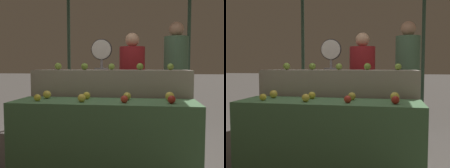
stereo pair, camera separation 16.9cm
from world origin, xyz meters
TOP-DOWN VIEW (x-y plane):
  - display_counter_front at (0.00, 0.00)m, footprint 1.86×0.55m
  - display_counter_back at (0.00, 0.60)m, footprint 1.86×0.55m
  - apple_front_0 at (-0.66, -0.11)m, footprint 0.07×0.07m
  - apple_front_1 at (-0.21, -0.11)m, footprint 0.08×0.08m
  - apple_front_2 at (0.21, -0.11)m, footprint 0.07×0.07m
  - apple_front_3 at (0.65, -0.10)m, footprint 0.08×0.08m
  - apple_front_4 at (-0.65, 0.11)m, footprint 0.09×0.09m
  - apple_front_5 at (-0.21, 0.10)m, footprint 0.08×0.08m
  - apple_front_6 at (0.22, 0.10)m, footprint 0.08×0.08m
  - apple_front_7 at (0.65, 0.11)m, footprint 0.09×0.09m
  - apple_back_0 at (-0.68, 0.60)m, footprint 0.09×0.09m
  - apple_back_1 at (-0.35, 0.60)m, footprint 0.08×0.08m
  - apple_back_2 at (-0.01, 0.60)m, footprint 0.08×0.08m
  - apple_back_3 at (0.34, 0.61)m, footprint 0.08×0.08m
  - apple_back_4 at (0.70, 0.59)m, footprint 0.08×0.08m
  - produce_scale at (-0.22, 1.12)m, footprint 0.30×0.20m
  - person_vendor_at_scale at (0.20, 1.40)m, footprint 0.50×0.50m
  - person_customer_left at (0.89, 1.80)m, footprint 0.46×0.46m

SIDE VIEW (x-z plane):
  - display_counter_front at x=0.00m, z-range 0.00..0.76m
  - display_counter_back at x=0.00m, z-range 0.00..1.06m
  - apple_front_0 at x=-0.66m, z-range 0.76..0.83m
  - apple_front_2 at x=0.21m, z-range 0.76..0.83m
  - apple_front_3 at x=0.65m, z-range 0.76..0.83m
  - apple_front_5 at x=-0.21m, z-range 0.76..0.83m
  - apple_front_1 at x=-0.21m, z-range 0.76..0.84m
  - apple_front_6 at x=0.22m, z-range 0.76..0.84m
  - apple_front_4 at x=-0.65m, z-range 0.76..0.84m
  - apple_front_7 at x=0.65m, z-range 0.76..0.85m
  - person_vendor_at_scale at x=0.20m, z-range 0.11..1.72m
  - person_customer_left at x=0.89m, z-range 0.14..1.96m
  - produce_scale at x=-0.22m, z-range 0.34..1.83m
  - apple_back_4 at x=0.70m, z-range 1.06..1.14m
  - apple_back_2 at x=-0.01m, z-range 1.06..1.14m
  - apple_back_3 at x=0.34m, z-range 1.06..1.14m
  - apple_back_1 at x=-0.35m, z-range 1.06..1.14m
  - apple_back_0 at x=-0.68m, z-range 1.06..1.15m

